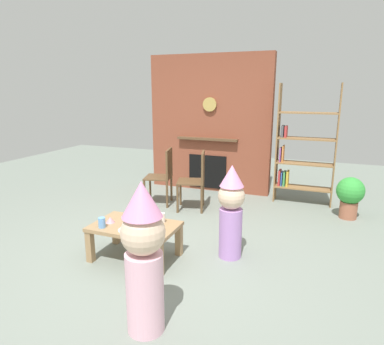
{
  "coord_description": "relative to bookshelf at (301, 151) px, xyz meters",
  "views": [
    {
      "loc": [
        1.57,
        -3.24,
        1.8
      ],
      "look_at": [
        0.15,
        0.4,
        0.85
      ],
      "focal_mm": 32.06,
      "sensor_mm": 36.0,
      "label": 1
    }
  ],
  "objects": [
    {
      "name": "table_fork",
      "position": [
        -1.19,
        -2.75,
        -0.46
      ],
      "size": [
        0.15,
        0.06,
        0.01
      ],
      "primitive_type": "cube",
      "rotation": [
        0.0,
        0.0,
        0.3
      ],
      "color": "silver",
      "rests_on": "coffee_table"
    },
    {
      "name": "bookshelf",
      "position": [
        0.0,
        0.0,
        0.0
      ],
      "size": [
        0.9,
        0.28,
        1.9
      ],
      "color": "olive",
      "rests_on": "ground_plane"
    },
    {
      "name": "birthday_cake_slice",
      "position": [
        -1.77,
        -2.69,
        -0.43
      ],
      "size": [
        0.1,
        0.1,
        0.07
      ],
      "primitive_type": "cone",
      "color": "pink",
      "rests_on": "coffee_table"
    },
    {
      "name": "potted_plant_tall",
      "position": [
        0.74,
        -0.49,
        -0.5
      ],
      "size": [
        0.38,
        0.38,
        0.6
      ],
      "color": "#9E5B42",
      "rests_on": "ground_plane"
    },
    {
      "name": "paper_plate_front",
      "position": [
        -1.66,
        -2.49,
        -0.46
      ],
      "size": [
        0.17,
        0.17,
        0.01
      ],
      "primitive_type": "cylinder",
      "color": "white",
      "rests_on": "coffee_table"
    },
    {
      "name": "dining_chair_left",
      "position": [
        -2.0,
        -0.88,
        -0.34
      ],
      "size": [
        0.48,
        0.48,
        0.9
      ],
      "rotation": [
        0.0,
        0.0,
        3.38
      ],
      "color": "brown",
      "rests_on": "ground_plane"
    },
    {
      "name": "dining_chair_middle",
      "position": [
        -1.42,
        -0.94,
        -0.34
      ],
      "size": [
        0.5,
        0.5,
        0.9
      ],
      "rotation": [
        0.0,
        0.0,
        3.43
      ],
      "color": "brown",
      "rests_on": "ground_plane"
    },
    {
      "name": "ground_plane",
      "position": [
        -1.24,
        -2.4,
        -0.85
      ],
      "size": [
        12.0,
        12.0,
        0.0
      ],
      "primitive_type": "plane",
      "color": "gray"
    },
    {
      "name": "child_with_cone_hat",
      "position": [
        -0.83,
        -3.63,
        -0.23
      ],
      "size": [
        0.33,
        0.33,
        1.19
      ],
      "rotation": [
        0.0,
        0.0,
        2.17
      ],
      "color": "#EAB2C6",
      "rests_on": "ground_plane"
    },
    {
      "name": "paper_cup_near_right",
      "position": [
        -1.77,
        -2.84,
        -0.41
      ],
      "size": [
        0.07,
        0.07,
        0.11
      ],
      "primitive_type": "cylinder",
      "color": "#669EE0",
      "rests_on": "coffee_table"
    },
    {
      "name": "paper_cup_near_left",
      "position": [
        -1.31,
        -2.69,
        -0.42
      ],
      "size": [
        0.06,
        0.06,
        0.09
      ],
      "primitive_type": "cylinder",
      "color": "#F2CC4C",
      "rests_on": "coffee_table"
    },
    {
      "name": "paper_cup_center",
      "position": [
        -1.25,
        -2.49,
        -0.41
      ],
      "size": [
        0.06,
        0.06,
        0.11
      ],
      "primitive_type": "cylinder",
      "color": "silver",
      "rests_on": "coffee_table"
    },
    {
      "name": "paper_plate_rear",
      "position": [
        -1.49,
        -2.82,
        -0.46
      ],
      "size": [
        0.19,
        0.19,
        0.01
      ],
      "primitive_type": "cylinder",
      "color": "white",
      "rests_on": "coffee_table"
    },
    {
      "name": "child_in_pink",
      "position": [
        -0.54,
        -2.24,
        -0.31
      ],
      "size": [
        0.29,
        0.29,
        1.04
      ],
      "rotation": [
        0.0,
        0.0,
        -2.73
      ],
      "color": "#B27FCC",
      "rests_on": "ground_plane"
    },
    {
      "name": "brick_fireplace_feature",
      "position": [
        -1.6,
        0.2,
        0.34
      ],
      "size": [
        2.2,
        0.28,
        2.4
      ],
      "color": "brown",
      "rests_on": "ground_plane"
    },
    {
      "name": "coffee_table",
      "position": [
        -1.49,
        -2.66,
        -0.53
      ],
      "size": [
        0.91,
        0.58,
        0.39
      ],
      "color": "#9E7A51",
      "rests_on": "ground_plane"
    }
  ]
}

